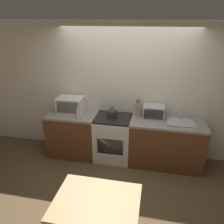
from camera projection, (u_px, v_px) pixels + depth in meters
ground_plane at (117, 179)px, 3.89m from camera, size 16.00×16.00×0.00m
wall_back at (126, 92)px, 4.25m from camera, size 10.00×0.06×2.60m
counter_left_run at (74, 134)px, 4.47m from camera, size 0.96×0.62×0.90m
counter_right_run at (166, 143)px, 4.14m from camera, size 1.35×0.62×0.90m
stove_range at (113, 138)px, 4.32m from camera, size 0.69×0.62×0.90m
kettle at (112, 112)px, 4.12m from camera, size 0.18×0.18×0.21m
microwave at (71, 104)px, 4.35m from camera, size 0.51×0.35×0.30m
bottle at (78, 114)px, 4.03m from camera, size 0.07×0.07×0.25m
knife_block at (138, 109)px, 4.17m from camera, size 0.10×0.10×0.32m
toaster_oven at (154, 112)px, 4.09m from camera, size 0.40×0.28×0.24m
sink_basin at (181, 122)px, 3.92m from camera, size 0.48×0.35×0.24m
dining_table at (97, 207)px, 2.51m from camera, size 0.98×0.74×0.73m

